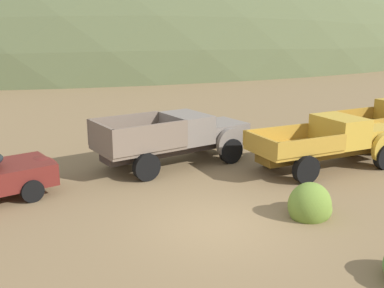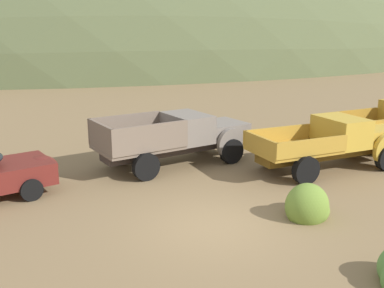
{
  "view_description": "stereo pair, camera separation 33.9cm",
  "coord_description": "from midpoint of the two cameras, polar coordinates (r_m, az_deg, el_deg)",
  "views": [
    {
      "loc": [
        -5.91,
        -9.15,
        5.05
      ],
      "look_at": [
        1.65,
        4.45,
        1.01
      ],
      "focal_mm": 41.95,
      "sensor_mm": 36.0,
      "label": 1
    },
    {
      "loc": [
        -5.61,
        -9.31,
        5.05
      ],
      "look_at": [
        1.65,
        4.45,
        1.01
      ],
      "focal_mm": 41.95,
      "sensor_mm": 36.0,
      "label": 2
    }
  ],
  "objects": [
    {
      "name": "hill_far_right",
      "position": [
        73.47,
        -0.14,
        10.62
      ],
      "size": [
        110.86,
        58.72,
        43.6
      ],
      "primitive_type": "ellipsoid",
      "color": "#56603D",
      "rests_on": "ground"
    },
    {
      "name": "ground_plane",
      "position": [
        12.0,
        3.81,
        -10.39
      ],
      "size": [
        300.0,
        300.0,
        0.0
      ],
      "primitive_type": "plane",
      "color": "olive"
    },
    {
      "name": "truck_primer_gray",
      "position": [
        17.12,
        -0.47,
        0.92
      ],
      "size": [
        6.15,
        2.83,
        1.91
      ],
      "rotation": [
        0.0,
        0.0,
        0.09
      ],
      "color": "#3D322D",
      "rests_on": "ground"
    },
    {
      "name": "bush_back_edge",
      "position": [
        12.87,
        15.23,
        -7.69
      ],
      "size": [
        1.44,
        1.36,
        1.28
      ],
      "color": "olive",
      "rests_on": "ground"
    },
    {
      "name": "hill_distant",
      "position": [
        104.4,
        12.66,
        11.45
      ],
      "size": [
        72.16,
        60.92,
        45.83
      ],
      "primitive_type": "ellipsoid",
      "color": "#4C5633",
      "rests_on": "ground"
    },
    {
      "name": "truck_faded_yellow",
      "position": [
        17.44,
        18.64,
        0.31
      ],
      "size": [
        6.09,
        2.67,
        1.89
      ],
      "rotation": [
        0.0,
        0.0,
        -0.06
      ],
      "color": "brown",
      "rests_on": "ground"
    }
  ]
}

